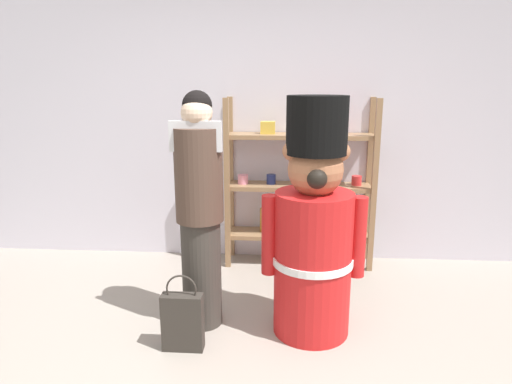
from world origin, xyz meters
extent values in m
cube|color=silver|center=(0.00, 2.20, 1.30)|extent=(6.40, 0.12, 2.60)
cube|color=#93704C|center=(-0.25, 1.83, 0.79)|extent=(0.05, 0.05, 1.59)
cube|color=#93704C|center=(1.08, 1.83, 0.79)|extent=(0.05, 0.05, 1.59)
cube|color=#93704C|center=(-0.25, 2.13, 0.79)|extent=(0.05, 0.05, 1.59)
cube|color=#93704C|center=(1.08, 2.13, 0.79)|extent=(0.05, 0.05, 1.59)
cube|color=#93704C|center=(0.41, 1.98, 0.29)|extent=(1.33, 0.30, 0.04)
cube|color=#93704C|center=(0.41, 1.98, 0.76)|extent=(1.33, 0.30, 0.04)
cube|color=#93704C|center=(0.41, 1.98, 1.24)|extent=(1.33, 0.30, 0.04)
cylinder|color=pink|center=(-0.12, 1.98, 0.82)|extent=(0.10, 0.10, 0.09)
cylinder|color=navy|center=(0.15, 1.99, 0.83)|extent=(0.09, 0.09, 0.09)
cylinder|color=blue|center=(0.41, 1.94, 0.83)|extent=(0.08, 0.08, 0.10)
cylinder|color=white|center=(0.68, 1.97, 0.82)|extent=(0.09, 0.09, 0.09)
cylinder|color=red|center=(0.94, 1.99, 0.82)|extent=(0.09, 0.09, 0.09)
cylinder|color=#B27226|center=(0.08, 1.99, 0.42)|extent=(0.08, 0.08, 0.23)
cylinder|color=silver|center=(0.74, 1.97, 0.39)|extent=(0.07, 0.07, 0.17)
cube|color=gold|center=(0.11, 1.98, 1.31)|extent=(0.13, 0.11, 0.11)
cube|color=#B21E2D|center=(0.71, 1.98, 1.32)|extent=(0.16, 0.12, 0.13)
cylinder|color=red|center=(0.48, 0.75, 0.50)|extent=(0.53, 0.53, 1.01)
cylinder|color=white|center=(0.48, 0.75, 0.54)|extent=(0.55, 0.55, 0.05)
sphere|color=#A86847|center=(0.48, 0.75, 1.16)|extent=(0.37, 0.37, 0.37)
sphere|color=#A86847|center=(0.32, 0.75, 1.28)|extent=(0.13, 0.13, 0.13)
sphere|color=#A86847|center=(0.63, 0.75, 1.28)|extent=(0.13, 0.13, 0.13)
cylinder|color=black|center=(0.48, 0.75, 1.45)|extent=(0.39, 0.39, 0.37)
cylinder|color=red|center=(0.18, 0.75, 0.71)|extent=(0.11, 0.11, 0.56)
cylinder|color=red|center=(0.78, 0.75, 0.71)|extent=(0.11, 0.11, 0.56)
sphere|color=black|center=(0.48, 0.58, 1.14)|extent=(0.13, 0.13, 0.13)
cylinder|color=#38332D|center=(-0.30, 0.80, 0.39)|extent=(0.28, 0.28, 0.78)
cylinder|color=#4C382D|center=(-0.30, 0.80, 1.11)|extent=(0.33, 0.33, 0.64)
sphere|color=beige|center=(-0.30, 0.80, 1.52)|extent=(0.21, 0.21, 0.21)
cube|color=silver|center=(-0.30, 0.73, 1.38)|extent=(0.35, 0.04, 0.20)
sphere|color=black|center=(-0.30, 0.82, 1.57)|extent=(0.20, 0.20, 0.20)
cube|color=#332D28|center=(-0.37, 0.46, 0.19)|extent=(0.27, 0.10, 0.39)
torus|color=#332D28|center=(-0.37, 0.46, 0.43)|extent=(0.20, 0.01, 0.20)
camera|label=1|loc=(0.29, -2.13, 1.72)|focal=31.33mm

